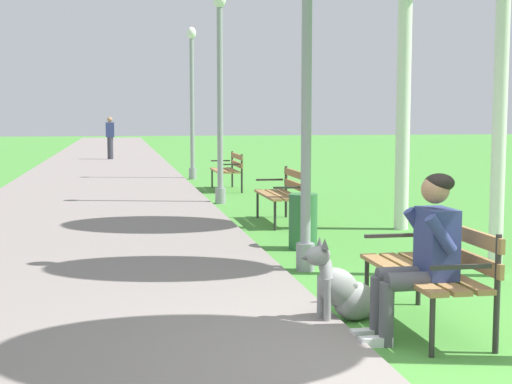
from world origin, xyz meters
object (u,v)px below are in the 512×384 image
Objects in this scene: lamp_post_near at (307,78)px; pedestrian_distant at (110,138)px; park_bench_mid at (285,191)px; dog_grey at (343,290)px; lamp_post_mid at (220,95)px; litter_bin at (303,222)px; person_seated_on_near_bench at (423,250)px; park_bench_near at (432,264)px; park_bench_far at (229,168)px; lamp_post_far at (192,101)px.

pedestrian_distant is (-2.26, 21.23, -1.23)m from lamp_post_near.
park_bench_mid is 3.91m from lamp_post_near.
lamp_post_mid is (0.14, 8.37, 1.81)m from dog_grey.
dog_grey is 3.33m from litter_bin.
pedestrian_distant reaches higher than person_seated_on_near_bench.
person_seated_on_near_bench is 1.79× the size of litter_bin.
person_seated_on_near_bench reaches higher than dog_grey.
dog_grey is 1.18× the size of litter_bin.
park_bench_near is 3.60m from litter_bin.
lamp_post_far reaches higher than park_bench_far.
lamp_post_near is 12.02m from lamp_post_far.
dog_grey is at bearing -93.58° from park_bench_far.
lamp_post_far reaches higher than litter_bin.
pedestrian_distant is at bearing 99.08° from park_bench_mid.
litter_bin is 0.42× the size of pedestrian_distant.
lamp_post_far is (0.03, 5.66, -0.00)m from lamp_post_mid.
park_bench_far is at bearing 86.87° from lamp_post_near.
person_seated_on_near_bench is at bearing -88.16° from lamp_post_mid.
pedestrian_distant is at bearing 95.97° from person_seated_on_near_bench.
litter_bin is (-0.27, -2.25, -0.16)m from park_bench_mid.
litter_bin is 20.12m from pedestrian_distant.
litter_bin is at bearing 89.03° from person_seated_on_near_bench.
dog_grey is 0.21× the size of lamp_post_mid.
person_seated_on_near_bench reaches higher than park_bench_near.
park_bench_far is 11.51m from person_seated_on_near_bench.
park_bench_far is 0.37× the size of lamp_post_near.
dog_grey is at bearing 154.91° from park_bench_near.
park_bench_near is 1.00× the size of park_bench_mid.
lamp_post_far is at bearing 99.45° from park_bench_far.
lamp_post_mid is at bearing -90.28° from lamp_post_far.
dog_grey is (-0.43, 0.58, -0.42)m from person_seated_on_near_bench.
litter_bin is at bearing 92.26° from park_bench_near.
park_bench_far is 12.63m from pedestrian_distant.
litter_bin is at bearing -86.01° from lamp_post_mid.
park_bench_near is 0.37× the size of lamp_post_mid.
park_bench_mid is 0.37× the size of lamp_post_mid.
lamp_post_mid reaches higher than park_bench_near.
person_seated_on_near_bench is 0.76× the size of pedestrian_distant.
litter_bin is (-0.14, 3.59, -0.16)m from park_bench_near.
lamp_post_mid is at bearing 93.99° from litter_bin.
pedestrian_distant is at bearing 103.61° from lamp_post_far.
park_bench_near is at bearing -25.09° from dog_grey.
lamp_post_far is at bearing 89.32° from dog_grey.
lamp_post_mid reaches higher than pedestrian_distant.
pedestrian_distant is (-2.83, 17.69, 0.33)m from park_bench_mid.
lamp_post_near reaches higher than park_bench_near.
dog_grey is at bearing -97.81° from park_bench_mid.
lamp_post_near is (0.20, 2.01, 1.82)m from dog_grey.
lamp_post_near reaches higher than pedestrian_distant.
lamp_post_near reaches higher than dog_grey.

